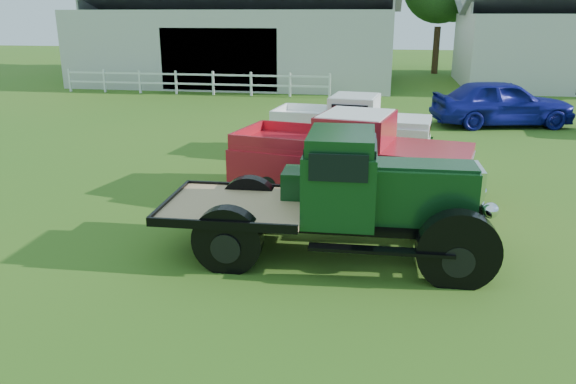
% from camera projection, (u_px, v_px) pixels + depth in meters
% --- Properties ---
extents(ground, '(120.00, 120.00, 0.00)m').
position_uv_depth(ground, '(263.00, 276.00, 9.04)').
color(ground, '#486C1D').
extents(shed_left, '(18.80, 10.20, 5.60)m').
position_uv_depth(shed_left, '(241.00, 34.00, 33.73)').
color(shed_left, beige).
rests_on(shed_left, ground).
extents(fence_rail, '(14.20, 0.16, 1.20)m').
position_uv_depth(fence_rail, '(194.00, 83.00, 28.94)').
color(fence_rail, white).
rests_on(fence_rail, ground).
extents(tree_c, '(5.40, 5.40, 9.00)m').
position_uv_depth(tree_c, '(439.00, 6.00, 37.81)').
color(tree_c, '#183315').
rests_on(tree_c, ground).
extents(vintage_flatbed, '(5.59, 2.36, 2.19)m').
position_uv_depth(vintage_flatbed, '(334.00, 195.00, 9.49)').
color(vintage_flatbed, '#0F3717').
rests_on(vintage_flatbed, ground).
extents(red_pickup, '(5.73, 3.10, 1.98)m').
position_uv_depth(red_pickup, '(350.00, 156.00, 12.56)').
color(red_pickup, red).
rests_on(red_pickup, ground).
extents(white_pickup, '(4.91, 2.37, 1.74)m').
position_uv_depth(white_pickup, '(351.00, 126.00, 16.50)').
color(white_pickup, white).
rests_on(white_pickup, ground).
extents(misc_car_blue, '(5.38, 3.10, 1.72)m').
position_uv_depth(misc_car_blue, '(502.00, 103.00, 20.80)').
color(misc_car_blue, navy).
rests_on(misc_car_blue, ground).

